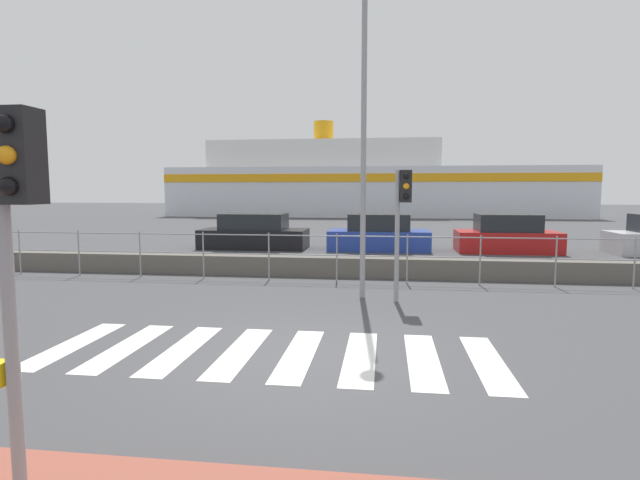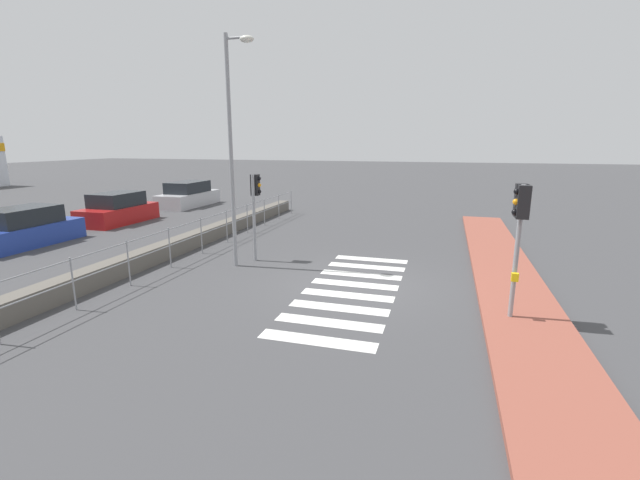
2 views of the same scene
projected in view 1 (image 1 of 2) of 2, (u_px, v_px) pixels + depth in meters
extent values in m
plane|color=#424244|center=(298.00, 354.00, 7.37)|extent=(160.00, 160.00, 0.00)
cube|color=silver|center=(73.00, 344.00, 7.83)|extent=(0.45, 2.40, 0.01)
cube|color=silver|center=(127.00, 347.00, 7.71)|extent=(0.45, 2.40, 0.01)
cube|color=silver|center=(183.00, 349.00, 7.60)|extent=(0.45, 2.40, 0.01)
cube|color=silver|center=(240.00, 351.00, 7.48)|extent=(0.45, 2.40, 0.01)
cube|color=silver|center=(299.00, 354.00, 7.36)|extent=(0.45, 2.40, 0.01)
cube|color=silver|center=(360.00, 357.00, 7.25)|extent=(0.45, 2.40, 0.01)
cube|color=silver|center=(423.00, 359.00, 7.13)|extent=(0.45, 2.40, 0.01)
cube|color=silver|center=(488.00, 362.00, 7.02)|extent=(0.45, 2.40, 0.01)
cube|color=#605B54|center=(340.00, 267.00, 14.01)|extent=(24.36, 0.55, 0.54)
cylinder|color=gray|center=(337.00, 236.00, 13.05)|extent=(21.93, 0.03, 0.03)
cylinder|color=gray|center=(337.00, 255.00, 13.10)|extent=(21.93, 0.03, 0.03)
cylinder|color=gray|center=(20.00, 252.00, 14.28)|extent=(0.04, 0.04, 1.28)
cylinder|color=gray|center=(79.00, 253.00, 14.05)|extent=(0.04, 0.04, 1.28)
cylinder|color=gray|center=(140.00, 254.00, 13.81)|extent=(0.04, 0.04, 1.28)
cylinder|color=gray|center=(203.00, 255.00, 13.58)|extent=(0.04, 0.04, 1.28)
cylinder|color=gray|center=(269.00, 257.00, 13.34)|extent=(0.04, 0.04, 1.28)
cylinder|color=gray|center=(337.00, 258.00, 13.11)|extent=(0.04, 0.04, 1.28)
cylinder|color=gray|center=(407.00, 259.00, 12.87)|extent=(0.04, 0.04, 1.28)
cylinder|color=gray|center=(480.00, 260.00, 12.63)|extent=(0.04, 0.04, 1.28)
cylinder|color=gray|center=(556.00, 262.00, 12.40)|extent=(0.04, 0.04, 1.28)
cylinder|color=gray|center=(635.00, 263.00, 12.16)|extent=(0.04, 0.04, 1.28)
cylinder|color=gray|center=(10.00, 315.00, 3.68)|extent=(0.10, 0.10, 3.00)
cube|color=black|center=(21.00, 156.00, 3.54)|extent=(0.24, 0.24, 0.68)
sphere|color=black|center=(5.00, 124.00, 3.38)|extent=(0.13, 0.13, 0.13)
sphere|color=orange|center=(7.00, 155.00, 3.40)|extent=(0.13, 0.13, 0.13)
sphere|color=black|center=(8.00, 186.00, 3.42)|extent=(0.13, 0.13, 0.13)
cube|color=yellow|center=(0.00, 374.00, 3.74)|extent=(0.10, 0.14, 0.18)
cylinder|color=gray|center=(397.00, 237.00, 10.67)|extent=(0.10, 0.10, 2.84)
cube|color=black|center=(406.00, 186.00, 10.54)|extent=(0.24, 0.24, 0.68)
sphere|color=black|center=(406.00, 176.00, 10.38)|extent=(0.13, 0.13, 0.13)
sphere|color=orange|center=(406.00, 186.00, 10.40)|extent=(0.13, 0.13, 0.13)
sphere|color=black|center=(406.00, 196.00, 10.42)|extent=(0.13, 0.13, 0.13)
cylinder|color=gray|center=(364.00, 143.00, 10.89)|extent=(0.12, 0.12, 6.87)
cube|color=silver|center=(372.00, 192.00, 45.81)|extent=(37.19, 6.26, 4.43)
cube|color=white|center=(324.00, 155.00, 46.04)|extent=(20.83, 5.01, 2.44)
cube|color=orange|center=(371.00, 178.00, 42.57)|extent=(37.19, 0.08, 0.71)
cylinder|color=orange|center=(324.00, 131.00, 45.82)|extent=(1.80, 1.80, 1.80)
cube|color=black|center=(254.00, 239.00, 20.73)|extent=(4.39, 1.88, 0.79)
cube|color=#1E2328|center=(254.00, 221.00, 20.66)|extent=(2.63, 1.65, 0.65)
cube|color=#233D9E|center=(379.00, 240.00, 20.07)|extent=(4.03, 1.83, 0.80)
cube|color=#1E2328|center=(379.00, 222.00, 19.99)|extent=(2.42, 1.61, 0.66)
cube|color=#B21919|center=(507.00, 242.00, 19.43)|extent=(3.84, 1.82, 0.82)
cube|color=#1E2328|center=(507.00, 223.00, 19.35)|extent=(2.30, 1.60, 0.67)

